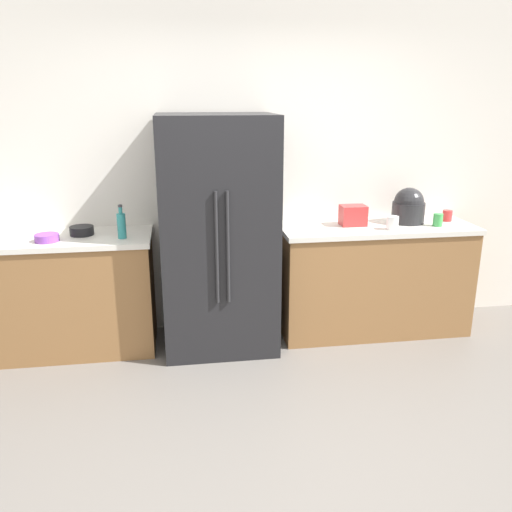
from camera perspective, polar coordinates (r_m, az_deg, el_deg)
ground_plane at (r=3.19m, az=3.15°, el=-20.53°), size 10.66×10.66×0.00m
kitchen_back_panel at (r=4.41m, az=-1.52°, el=10.14°), size 5.33×0.10×2.83m
counter_left at (r=4.36m, az=-19.98°, el=-3.89°), size 1.37×0.61×0.92m
counter_right at (r=4.56m, az=12.55°, el=-2.35°), size 1.59×0.61×0.92m
refrigerator at (r=4.07m, az=-4.12°, el=2.26°), size 0.87×0.73×1.82m
toaster at (r=4.37m, az=10.47°, el=4.35°), size 0.20×0.15×0.16m
rice_cooker at (r=4.56m, az=16.21°, el=5.12°), size 0.27×0.27×0.29m
bottle_a at (r=4.02m, az=-14.38°, el=3.29°), size 0.06×0.06×0.25m
cup_a at (r=4.30m, az=14.58°, el=3.48°), size 0.09×0.09×0.11m
cup_b at (r=4.74m, az=20.02°, el=4.13°), size 0.08×0.08×0.09m
cup_c at (r=4.53m, az=19.11°, el=3.73°), size 0.08×0.08×0.10m
bowl_a at (r=4.12m, az=-21.73°, el=1.85°), size 0.17×0.17×0.05m
bowl_b at (r=4.22m, az=-18.36°, el=2.63°), size 0.18×0.18×0.07m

